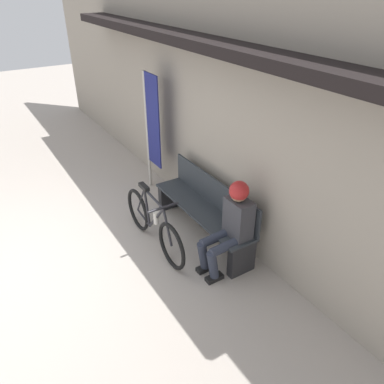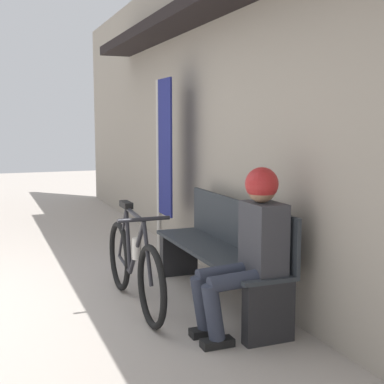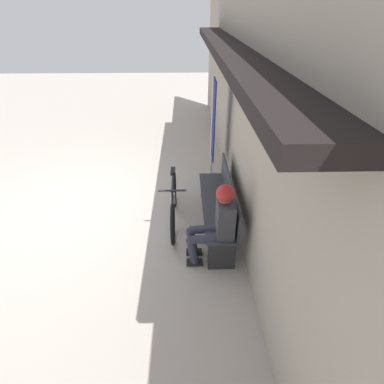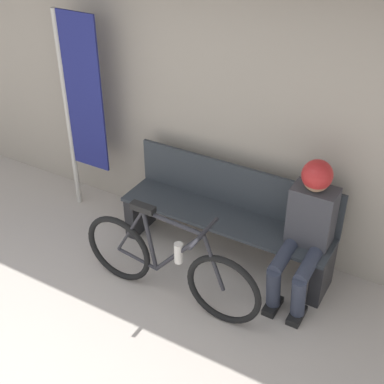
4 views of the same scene
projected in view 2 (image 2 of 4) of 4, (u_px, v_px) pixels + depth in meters
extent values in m
cube|color=#9E9384|center=(230.00, 109.00, 4.92)|extent=(12.00, 0.12, 3.20)
cube|color=black|center=(203.00, 6.00, 4.70)|extent=(6.60, 0.44, 0.12)
cube|color=#2D3338|center=(216.00, 251.00, 4.37)|extent=(1.85, 0.42, 0.03)
cube|color=#2D3338|center=(237.00, 224.00, 4.42)|extent=(1.85, 0.03, 0.40)
cube|color=#232326|center=(179.00, 254.00, 5.21)|extent=(0.10, 0.36, 0.42)
cube|color=#232326|center=(269.00, 313.00, 3.59)|extent=(0.10, 0.36, 0.42)
torus|color=black|center=(119.00, 256.00, 4.74)|extent=(0.61, 0.05, 0.61)
torus|color=black|center=(151.00, 287.00, 3.85)|extent=(0.61, 0.05, 0.61)
cylinder|color=#232328|center=(135.00, 214.00, 4.19)|extent=(0.52, 0.03, 0.06)
cylinder|color=#232328|center=(137.00, 249.00, 4.18)|extent=(0.45, 0.03, 0.52)
cylinder|color=#232328|center=(128.00, 240.00, 4.42)|extent=(0.13, 0.03, 0.54)
cylinder|color=#232328|center=(125.00, 264.00, 4.57)|extent=(0.37, 0.03, 0.08)
cylinder|color=#232328|center=(123.00, 233.00, 4.58)|extent=(0.29, 0.02, 0.49)
cylinder|color=#232328|center=(148.00, 254.00, 3.90)|extent=(0.20, 0.03, 0.45)
cube|color=black|center=(126.00, 205.00, 4.42)|extent=(0.20, 0.07, 0.05)
cylinder|color=#232328|center=(144.00, 219.00, 3.95)|extent=(0.03, 0.40, 0.03)
cylinder|color=beige|center=(137.00, 249.00, 4.18)|extent=(0.07, 0.07, 0.17)
cylinder|color=#2D3342|center=(225.00, 273.00, 3.73)|extent=(0.11, 0.42, 0.13)
cylinder|color=#2D3342|center=(202.00, 303.00, 3.69)|extent=(0.11, 0.17, 0.39)
cube|color=black|center=(206.00, 332.00, 3.73)|extent=(0.10, 0.22, 0.06)
cylinder|color=#2D3342|center=(238.00, 281.00, 3.55)|extent=(0.11, 0.42, 0.13)
cylinder|color=#2D3342|center=(213.00, 312.00, 3.51)|extent=(0.11, 0.17, 0.39)
cube|color=black|center=(217.00, 343.00, 3.55)|extent=(0.10, 0.22, 0.06)
cube|color=#38383D|center=(263.00, 237.00, 3.69)|extent=(0.34, 0.22, 0.49)
sphere|color=#9E7556|center=(262.00, 188.00, 3.64)|extent=(0.20, 0.20, 0.20)
sphere|color=#B22323|center=(262.00, 184.00, 3.64)|extent=(0.23, 0.23, 0.23)
cylinder|color=#B7B2A8|center=(159.00, 169.00, 5.88)|extent=(0.05, 0.05, 1.94)
cube|color=navy|center=(165.00, 148.00, 5.64)|extent=(0.40, 0.02, 1.44)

